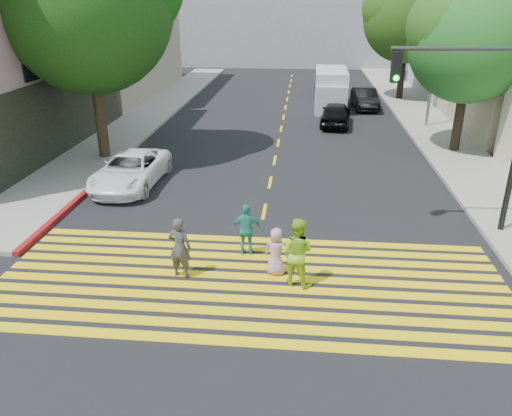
# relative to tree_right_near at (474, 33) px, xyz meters

# --- Properties ---
(ground) EXTENTS (120.00, 120.00, 0.00)m
(ground) POSITION_rel_tree_right_near_xyz_m (-8.63, -14.13, -5.48)
(ground) COLOR black
(sidewalk_left) EXTENTS (3.00, 40.00, 0.15)m
(sidewalk_left) POSITION_rel_tree_right_near_xyz_m (-17.13, 7.87, -5.40)
(sidewalk_left) COLOR gray
(sidewalk_left) RESTS_ON ground
(sidewalk_right) EXTENTS (3.00, 60.00, 0.15)m
(sidewalk_right) POSITION_rel_tree_right_near_xyz_m (-0.13, 0.87, -5.40)
(sidewalk_right) COLOR gray
(sidewalk_right) RESTS_ON ground
(curb_red) EXTENTS (0.20, 8.00, 0.16)m
(curb_red) POSITION_rel_tree_right_near_xyz_m (-15.53, -8.13, -5.40)
(curb_red) COLOR maroon
(curb_red) RESTS_ON ground
(crosswalk) EXTENTS (13.40, 5.30, 0.01)m
(crosswalk) POSITION_rel_tree_right_near_xyz_m (-8.63, -12.85, -5.47)
(crosswalk) COLOR yellow
(crosswalk) RESTS_ON ground
(lane_line) EXTENTS (0.12, 34.40, 0.01)m
(lane_line) POSITION_rel_tree_right_near_xyz_m (-8.63, 8.37, -5.47)
(lane_line) COLOR yellow
(lane_line) RESTS_ON ground
(building_left_tan) EXTENTS (12.00, 16.00, 10.00)m
(building_left_tan) POSITION_rel_tree_right_near_xyz_m (-24.63, 13.87, -0.48)
(building_left_tan) COLOR tan
(building_left_tan) RESTS_ON ground
(building_right_grey) EXTENTS (10.00, 10.00, 10.00)m
(building_right_grey) POSITION_rel_tree_right_near_xyz_m (6.37, 15.87, -0.48)
(building_right_grey) COLOR gray
(building_right_grey) RESTS_ON ground
(backdrop_block) EXTENTS (30.00, 8.00, 12.00)m
(backdrop_block) POSITION_rel_tree_right_near_xyz_m (-8.63, 33.87, 0.52)
(backdrop_block) COLOR gray
(backdrop_block) RESTS_ON ground
(tree_right_near) EXTENTS (6.37, 5.87, 8.10)m
(tree_right_near) POSITION_rel_tree_right_near_xyz_m (0.00, 0.00, 0.00)
(tree_right_near) COLOR black
(tree_right_near) RESTS_ON ground
(tree_right_far) EXTENTS (6.78, 6.20, 8.85)m
(tree_right_far) POSITION_rel_tree_right_near_xyz_m (-0.40, 13.44, 0.50)
(tree_right_far) COLOR black
(tree_right_far) RESTS_ON ground
(pedestrian_man) EXTENTS (0.68, 0.50, 1.71)m
(pedestrian_man) POSITION_rel_tree_right_near_xyz_m (-10.50, -12.70, -4.63)
(pedestrian_man) COLOR #3C3D3E
(pedestrian_man) RESTS_ON ground
(pedestrian_woman) EXTENTS (1.09, 0.98, 1.86)m
(pedestrian_woman) POSITION_rel_tree_right_near_xyz_m (-7.43, -12.79, -4.55)
(pedestrian_woman) COLOR #91C927
(pedestrian_woman) RESTS_ON ground
(pedestrian_child) EXTENTS (0.71, 0.52, 1.34)m
(pedestrian_child) POSITION_rel_tree_right_near_xyz_m (-7.98, -12.33, -4.81)
(pedestrian_child) COLOR #BD88AC
(pedestrian_child) RESTS_ON ground
(pedestrian_extra) EXTENTS (0.94, 0.42, 1.57)m
(pedestrian_extra) POSITION_rel_tree_right_near_xyz_m (-8.88, -11.30, -4.69)
(pedestrian_extra) COLOR teal
(pedestrian_extra) RESTS_ON ground
(white_sedan) EXTENTS (2.31, 4.77, 1.31)m
(white_sedan) POSITION_rel_tree_right_near_xyz_m (-14.09, -6.02, -4.82)
(white_sedan) COLOR white
(white_sedan) RESTS_ON ground
(dark_car_near) EXTENTS (2.04, 4.23, 1.39)m
(dark_car_near) POSITION_rel_tree_right_near_xyz_m (-5.53, 4.99, -4.78)
(dark_car_near) COLOR black
(dark_car_near) RESTS_ON ground
(silver_car) EXTENTS (2.07, 4.39, 1.24)m
(silver_car) POSITION_rel_tree_right_near_xyz_m (-5.63, 14.97, -4.86)
(silver_car) COLOR gray
(silver_car) RESTS_ON ground
(dark_car_parked) EXTENTS (1.65, 4.16, 1.35)m
(dark_car_parked) POSITION_rel_tree_right_near_xyz_m (-3.34, 10.00, -4.81)
(dark_car_parked) COLOR black
(dark_car_parked) RESTS_ON ground
(white_van) EXTENTS (2.11, 5.40, 2.53)m
(white_van) POSITION_rel_tree_right_near_xyz_m (-5.64, 9.78, -4.28)
(white_van) COLOR silver
(white_van) RESTS_ON ground
(traffic_signal) EXTENTS (4.11, 0.53, 6.02)m
(traffic_signal) POSITION_rel_tree_right_near_xyz_m (-2.14, -9.21, -1.58)
(traffic_signal) COLOR black
(traffic_signal) RESTS_ON ground
(street_lamp) EXTENTS (1.91, 0.57, 8.47)m
(street_lamp) POSITION_rel_tree_right_near_xyz_m (-0.54, 4.85, -0.62)
(street_lamp) COLOR slate
(street_lamp) RESTS_ON ground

